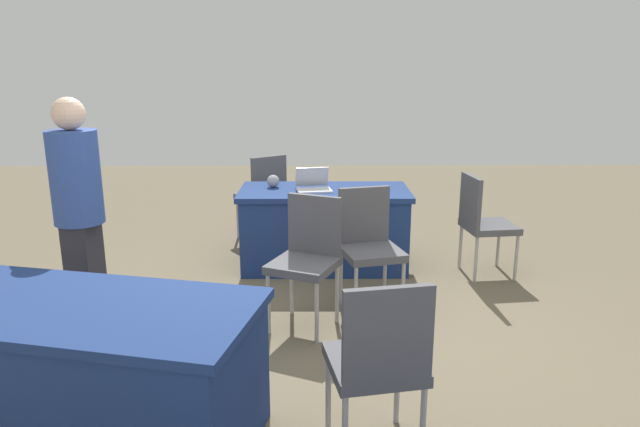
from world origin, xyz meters
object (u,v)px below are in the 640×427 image
(chair_back_row, at_px, (483,219))
(person_organiser, at_px, (78,206))
(chair_by_pillar, at_px, (379,357))
(chair_aisle, at_px, (369,241))
(yarn_ball, at_px, (273,181))
(table_foreground, at_px, (324,228))
(table_mid_right, at_px, (92,374))
(chair_near_front, at_px, (307,253))
(scissors_red, at_px, (378,190))
(laptop_silver, at_px, (314,186))
(chair_tucked_right, at_px, (263,192))

(chair_back_row, xyz_separation_m, person_organiser, (3.19, 1.12, 0.41))
(chair_back_row, bearing_deg, chair_by_pillar, -32.35)
(chair_aisle, xyz_separation_m, chair_by_pillar, (0.12, 1.83, -0.01))
(person_organiser, distance_m, yarn_ball, 1.96)
(table_foreground, bearing_deg, chair_back_row, 169.39)
(table_mid_right, relative_size, person_organiser, 1.08)
(table_mid_right, bearing_deg, chair_near_front, -128.21)
(table_mid_right, xyz_separation_m, scissors_red, (-1.73, -2.63, 0.38))
(chair_by_pillar, bearing_deg, laptop_silver, 86.00)
(chair_tucked_right, bearing_deg, laptop_silver, -91.89)
(table_mid_right, height_order, yarn_ball, yarn_ball)
(chair_by_pillar, bearing_deg, yarn_ball, 93.08)
(chair_back_row, bearing_deg, yarn_ball, -107.66)
(chair_back_row, bearing_deg, chair_near_front, -63.45)
(table_mid_right, bearing_deg, table_foreground, -114.60)
(table_foreground, xyz_separation_m, chair_aisle, (-0.33, 1.00, 0.18))
(yarn_ball, distance_m, scissors_red, 1.01)
(chair_tucked_right, height_order, chair_aisle, chair_aisle)
(chair_aisle, bearing_deg, person_organiser, -3.94)
(scissors_red, bearing_deg, yarn_ball, -46.61)
(scissors_red, bearing_deg, person_organiser, -6.95)
(table_mid_right, xyz_separation_m, yarn_ball, (-0.73, -2.78, 0.44))
(table_foreground, xyz_separation_m, chair_near_front, (0.15, 1.31, 0.18))
(chair_near_front, distance_m, chair_aisle, 0.57)
(chair_aisle, distance_m, chair_back_row, 1.33)
(table_foreground, bearing_deg, laptop_silver, 14.89)
(table_mid_right, relative_size, yarn_ball, 15.24)
(chair_tucked_right, height_order, chair_by_pillar, chair_tucked_right)
(person_organiser, distance_m, laptop_silver, 2.14)
(table_foreground, xyz_separation_m, laptop_silver, (0.10, 0.03, 0.42))
(table_foreground, relative_size, chair_back_row, 1.71)
(chair_near_front, bearing_deg, scissors_red, -93.22)
(chair_tucked_right, relative_size, person_organiser, 0.57)
(chair_near_front, relative_size, chair_tucked_right, 1.01)
(table_foreground, height_order, laptop_silver, laptop_silver)
(chair_back_row, relative_size, scissors_red, 5.23)
(chair_aisle, relative_size, chair_by_pillar, 1.01)
(chair_tucked_right, height_order, chair_back_row, chair_tucked_right)
(person_organiser, bearing_deg, table_foreground, 132.33)
(table_foreground, distance_m, chair_tucked_right, 1.06)
(table_mid_right, bearing_deg, chair_by_pillar, 173.75)
(table_mid_right, xyz_separation_m, chair_back_row, (-2.67, -2.41, 0.15))
(chair_by_pillar, distance_m, scissors_red, 2.81)
(laptop_silver, relative_size, scissors_red, 1.99)
(laptop_silver, xyz_separation_m, yarn_ball, (0.39, -0.14, 0.02))
(laptop_silver, bearing_deg, chair_tucked_right, -65.93)
(chair_back_row, bearing_deg, chair_tucked_right, -123.98)
(chair_near_front, distance_m, yarn_ball, 1.48)
(laptop_silver, height_order, yarn_ball, laptop_silver)
(person_organiser, relative_size, yarn_ball, 14.12)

